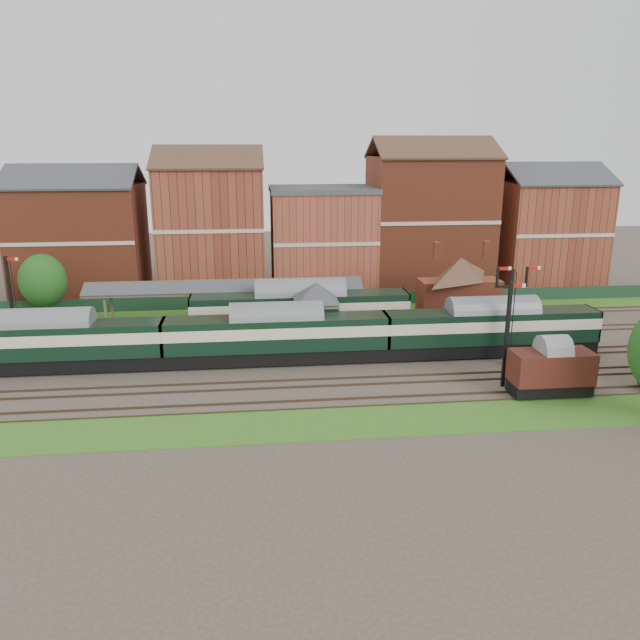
{
  "coord_description": "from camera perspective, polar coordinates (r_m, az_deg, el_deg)",
  "views": [
    {
      "loc": [
        -8.35,
        -48.83,
        17.58
      ],
      "look_at": [
        -2.79,
        2.0,
        3.0
      ],
      "focal_mm": 35.0,
      "sensor_mm": 36.0,
      "label": 1
    }
  ],
  "objects": [
    {
      "name": "signal_box",
      "position": [
        54.3,
        -0.36,
        0.55
      ],
      "size": [
        5.4,
        5.4,
        6.0
      ],
      "color": "#647453",
      "rests_on": "ground"
    },
    {
      "name": "town_backdrop",
      "position": [
        75.03,
        0.08,
        7.81
      ],
      "size": [
        69.0,
        10.0,
        16.0
      ],
      "color": "brown",
      "rests_on": "ground"
    },
    {
      "name": "ground",
      "position": [
        52.57,
        3.27,
        -3.65
      ],
      "size": [
        160.0,
        160.0,
        0.0
      ],
      "primitive_type": "plane",
      "color": "#473D33",
      "rests_on": "ground"
    },
    {
      "name": "goods_van_a",
      "position": [
        47.66,
        20.37,
        -4.23
      ],
      "size": [
        5.72,
        2.48,
        3.47
      ],
      "color": "black",
      "rests_on": "ground"
    },
    {
      "name": "station_building",
      "position": [
        63.5,
        12.63,
        3.14
      ],
      "size": [
        8.1,
        8.1,
        5.9
      ],
      "color": "brown",
      "rests_on": "platform"
    },
    {
      "name": "canopy",
      "position": [
        60.06,
        -8.63,
        3.24
      ],
      "size": [
        26.0,
        3.89,
        4.08
      ],
      "color": "brown",
      "rests_on": "platform"
    },
    {
      "name": "semaphore_bracket",
      "position": [
        52.25,
        16.95,
        0.86
      ],
      "size": [
        3.6,
        0.25,
        8.18
      ],
      "color": "black",
      "rests_on": "ground"
    },
    {
      "name": "dmu_train",
      "position": [
        51.15,
        -3.97,
        -1.33
      ],
      "size": [
        54.62,
        2.87,
        4.2
      ],
      "color": "black",
      "rests_on": "ground"
    },
    {
      "name": "grass_front",
      "position": [
        41.65,
        6.0,
        -9.1
      ],
      "size": [
        90.0,
        5.0,
        0.06
      ],
      "primitive_type": "cube",
      "color": "#2D6619",
      "rests_on": "ground"
    },
    {
      "name": "grass_back",
      "position": [
        67.68,
        1.06,
        0.88
      ],
      "size": [
        90.0,
        4.5,
        0.06
      ],
      "primitive_type": "cube",
      "color": "#2D6619",
      "rests_on": "ground"
    },
    {
      "name": "tree_back",
      "position": [
        69.26,
        -24.02,
        3.33
      ],
      "size": [
        4.67,
        4.67,
        6.83
      ],
      "color": "#382619",
      "rests_on": "ground"
    },
    {
      "name": "brick_hut",
      "position": [
        56.21,
        7.78,
        -1.19
      ],
      "size": [
        3.2,
        2.64,
        2.94
      ],
      "color": "brown",
      "rests_on": "ground"
    },
    {
      "name": "fence",
      "position": [
        69.42,
        0.85,
        1.88
      ],
      "size": [
        90.0,
        0.12,
        1.5
      ],
      "primitive_type": "cube",
      "color": "#193823",
      "rests_on": "ground"
    },
    {
      "name": "platform_railcar",
      "position": [
        57.46,
        -1.83,
        0.87
      ],
      "size": [
        19.97,
        3.14,
        4.6
      ],
      "color": "black",
      "rests_on": "ground"
    },
    {
      "name": "semaphore_siding",
      "position": [
        47.62,
        16.74,
        -1.15
      ],
      "size": [
        1.23,
        0.25,
        8.0
      ],
      "color": "black",
      "rests_on": "ground"
    },
    {
      "name": "platform",
      "position": [
        61.11,
        -2.85,
        -0.33
      ],
      "size": [
        55.0,
        3.4,
        1.0
      ],
      "primitive_type": "cube",
      "color": "#2D2D2D",
      "rests_on": "ground"
    },
    {
      "name": "semaphore_platform_end",
      "position": [
        62.27,
        -26.4,
        1.78
      ],
      "size": [
        1.23,
        0.25,
        8.0
      ],
      "color": "black",
      "rests_on": "ground"
    }
  ]
}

